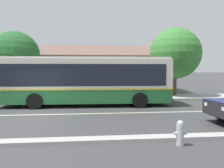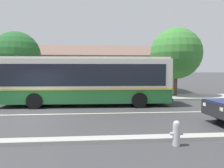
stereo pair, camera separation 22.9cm
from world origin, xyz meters
name	(u,v)px [view 1 (the left image)]	position (x,y,z in m)	size (l,w,h in m)	color
ground_plane	(34,115)	(0.00, 0.00, 0.00)	(300.00, 300.00, 0.00)	#38383A
sidewalk_far	(53,99)	(0.00, 6.00, 0.07)	(60.00, 3.00, 0.15)	#9E9E99
lane_divider_stripe	(34,115)	(0.00, 0.00, 0.00)	(60.00, 0.16, 0.01)	beige
community_building	(75,73)	(1.30, 13.36, 2.01)	(21.31, 8.29, 6.25)	tan
transit_bus	(86,80)	(2.80, 2.90, 1.76)	(11.47, 3.00, 3.29)	#236633
bench_by_building	(13,93)	(-3.08, 5.96, 0.57)	(1.73, 0.51, 0.94)	brown
street_tree_primary	(176,56)	(10.73, 6.91, 3.71)	(4.51, 4.51, 6.15)	#4C3828
street_tree_secondary	(15,56)	(-3.12, 6.73, 3.54)	(3.94, 3.94, 5.62)	#4C3828
fire_hydrant	(180,133)	(5.99, -5.40, 0.43)	(0.42, 0.24, 0.83)	#B2B2B7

